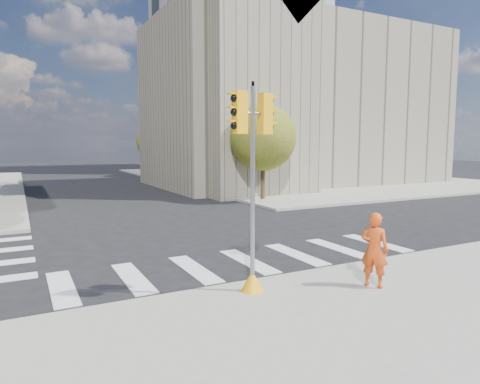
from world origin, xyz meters
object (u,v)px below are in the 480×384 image
photographer (374,250)px  traffic_signal (253,204)px  lamp_near (241,131)px  lamp_far (176,135)px

photographer → traffic_signal: bearing=40.0°
lamp_near → photographer: 21.27m
lamp_near → lamp_far: size_ratio=1.00×
lamp_far → photographer: size_ratio=4.37×
lamp_far → photographer: lamp_far is taller
traffic_signal → photographer: (2.82, -1.08, -1.17)m
lamp_far → traffic_signal: bearing=-106.2°
lamp_near → photographer: lamp_near is taller
lamp_near → photographer: size_ratio=4.37×
lamp_far → photographer: 34.71m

